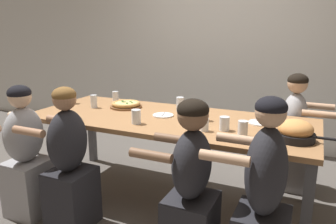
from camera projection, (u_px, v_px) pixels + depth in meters
ground_plane at (168, 197)px, 3.10m from camera, size 18.00×18.00×0.00m
restaurant_back_panel at (225, 25)px, 4.29m from camera, size 10.00×0.06×3.20m
dining_table at (168, 125)px, 2.93m from camera, size 2.51×1.01×0.78m
pizza_board_main at (126, 105)px, 3.28m from camera, size 0.32×0.32×0.06m
skillet_bowl at (295, 132)px, 2.30m from camera, size 0.40×0.27×0.15m
empty_plate_a at (261, 123)px, 2.72m from camera, size 0.21×0.21×0.02m
empty_plate_b at (163, 115)px, 2.96m from camera, size 0.19×0.19×0.02m
cocktail_glass_blue at (204, 115)px, 2.80m from camera, size 0.07×0.07×0.13m
drinking_glass_a at (205, 125)px, 2.51m from camera, size 0.06×0.06×0.10m
drinking_glass_b at (94, 102)px, 3.26m from camera, size 0.06×0.06×0.13m
drinking_glass_c at (115, 96)px, 3.59m from camera, size 0.07×0.07×0.10m
drinking_glass_d at (66, 110)px, 2.92m from camera, size 0.06×0.06×0.14m
drinking_glass_e at (72, 98)px, 3.45m from camera, size 0.07×0.07×0.14m
drinking_glass_f at (180, 104)px, 3.10m from camera, size 0.07×0.07×0.14m
drinking_glass_g at (224, 124)px, 2.53m from camera, size 0.08×0.08×0.11m
drinking_glass_h at (136, 118)px, 2.71m from camera, size 0.08×0.08×0.12m
drinking_glass_i at (243, 130)px, 2.39m from camera, size 0.07×0.07×0.12m
diner_far_right at (293, 137)px, 3.21m from camera, size 0.51×0.40×1.15m
diner_near_midright at (191, 191)px, 2.13m from camera, size 0.51×0.40×1.14m
diner_near_left at (26, 158)px, 2.73m from camera, size 0.51×0.40×1.12m
diner_near_midleft at (69, 166)px, 2.54m from camera, size 0.51×0.40×1.14m
diner_near_right at (263, 204)px, 1.95m from camera, size 0.51×0.40×1.19m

